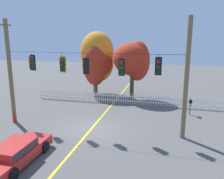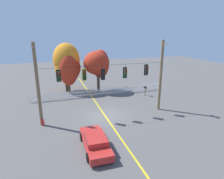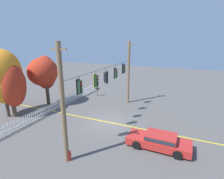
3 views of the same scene
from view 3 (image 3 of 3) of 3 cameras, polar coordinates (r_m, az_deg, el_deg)
name	(u,v)px [view 3 (image 3 of 3)]	position (r m, az deg, el deg)	size (l,w,h in m)	color
ground	(107,122)	(17.68, -1.57, -10.52)	(80.00, 80.00, 0.00)	#565451
lane_centerline_stripe	(107,122)	(17.68, -1.57, -10.51)	(0.16, 36.00, 0.01)	gold
signal_support_span	(107,83)	(16.33, -1.67, 2.00)	(12.93, 1.10, 7.77)	brown
traffic_signal_northbound_primary	(80,87)	(12.43, -10.49, 0.79)	(0.43, 0.38, 1.35)	black
traffic_signal_westbound_side	(96,81)	(14.42, -5.19, 2.82)	(0.43, 0.38, 1.41)	black
traffic_signal_eastbound_side	(106,77)	(15.98, -2.03, 3.98)	(0.43, 0.38, 1.43)	black
traffic_signal_southbound_primary	(116,73)	(18.15, 1.21, 5.27)	(0.43, 0.38, 1.48)	black
traffic_signal_northbound_secondary	(124,69)	(20.33, 3.83, 6.77)	(0.43, 0.38, 1.34)	black
white_picket_fence	(60,104)	(21.83, -16.58, -4.48)	(18.28, 0.06, 1.05)	white
autumn_maple_near_fence	(4,78)	(21.14, -31.65, 3.17)	(3.78, 3.52, 7.03)	#473828
autumn_maple_mid	(11,84)	(20.69, -30.04, 1.52)	(3.36, 3.24, 5.72)	brown
autumn_oak_far_east	(44,72)	(22.90, -21.23, 5.26)	(3.77, 3.35, 6.06)	#473828
parked_car	(159,141)	(14.04, 15.07, -15.72)	(1.91, 4.65, 1.15)	red
fire_hydrant	(69,155)	(12.85, -13.69, -20.11)	(0.38, 0.22, 0.75)	red
roadside_mailbox	(97,89)	(25.38, -4.81, 0.26)	(0.25, 0.44, 1.35)	brown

